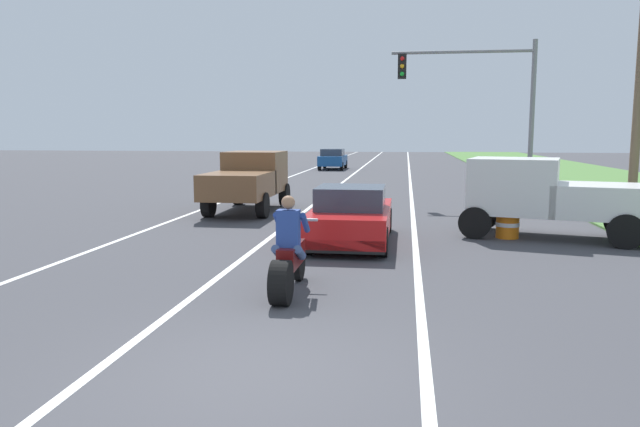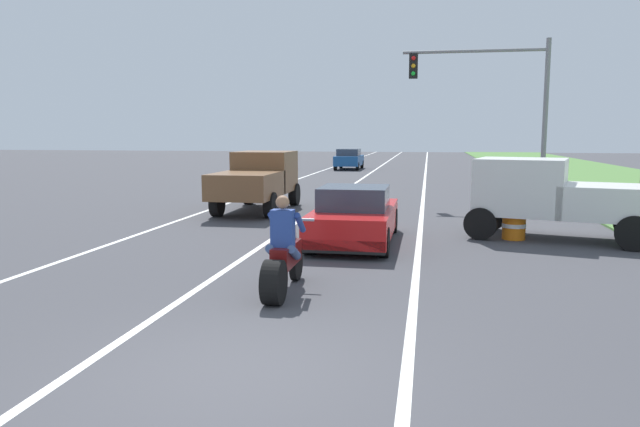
# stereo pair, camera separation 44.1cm
# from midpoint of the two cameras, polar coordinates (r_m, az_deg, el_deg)

# --- Properties ---
(ground_plane) EXTENTS (160.00, 160.00, 0.00)m
(ground_plane) POSITION_cam_midpoint_polar(r_m,az_deg,el_deg) (6.67, -5.97, -15.25)
(ground_plane) COLOR #424247
(lane_stripe_left_solid) EXTENTS (0.14, 120.00, 0.01)m
(lane_stripe_left_solid) POSITION_cam_midpoint_polar(r_m,az_deg,el_deg) (26.99, -5.08, 2.14)
(lane_stripe_left_solid) COLOR white
(lane_stripe_left_solid) RESTS_ON ground
(lane_stripe_right_solid) EXTENTS (0.14, 120.00, 0.01)m
(lane_stripe_right_solid) POSITION_cam_midpoint_polar(r_m,az_deg,el_deg) (26.02, 10.40, 1.84)
(lane_stripe_right_solid) COLOR white
(lane_stripe_right_solid) RESTS_ON ground
(lane_stripe_centre_dashed) EXTENTS (0.14, 120.00, 0.01)m
(lane_stripe_centre_dashed) POSITION_cam_midpoint_polar(r_m,az_deg,el_deg) (26.26, 2.52, 2.01)
(lane_stripe_centre_dashed) COLOR white
(lane_stripe_centre_dashed) RESTS_ON ground
(motorcycle_with_rider) EXTENTS (0.70, 2.21, 1.62)m
(motorcycle_with_rider) POSITION_cam_midpoint_polar(r_m,az_deg,el_deg) (9.62, -2.26, -4.35)
(motorcycle_with_rider) COLOR black
(motorcycle_with_rider) RESTS_ON ground
(sports_car_red) EXTENTS (1.84, 4.30, 1.37)m
(sports_car_red) POSITION_cam_midpoint_polar(r_m,az_deg,el_deg) (14.15, 4.25, -0.33)
(sports_car_red) COLOR red
(sports_car_red) RESTS_ON ground
(pickup_truck_left_lane_brown) EXTENTS (2.02, 4.80, 1.98)m
(pickup_truck_left_lane_brown) POSITION_cam_midpoint_polar(r_m,az_deg,el_deg) (20.12, -5.38, 3.40)
(pickup_truck_left_lane_brown) COLOR brown
(pickup_truck_left_lane_brown) RESTS_ON ground
(pickup_truck_right_shoulder_white) EXTENTS (5.14, 3.14, 1.98)m
(pickup_truck_right_shoulder_white) POSITION_cam_midpoint_polar(r_m,az_deg,el_deg) (15.79, 22.83, 1.67)
(pickup_truck_right_shoulder_white) COLOR silver
(pickup_truck_right_shoulder_white) RESTS_ON ground
(traffic_light_mast_near) EXTENTS (5.27, 0.34, 6.00)m
(traffic_light_mast_near) POSITION_cam_midpoint_polar(r_m,az_deg,el_deg) (23.19, 17.34, 10.91)
(traffic_light_mast_near) COLOR gray
(traffic_light_mast_near) RESTS_ON ground
(construction_barrel_nearest) EXTENTS (0.58, 0.58, 1.00)m
(construction_barrel_nearest) POSITION_cam_midpoint_polar(r_m,az_deg,el_deg) (15.47, 18.95, -0.51)
(construction_barrel_nearest) COLOR orange
(construction_barrel_nearest) RESTS_ON ground
(construction_barrel_mid) EXTENTS (0.58, 0.58, 1.00)m
(construction_barrel_mid) POSITION_cam_midpoint_polar(r_m,az_deg,el_deg) (19.17, 17.36, 1.07)
(construction_barrel_mid) COLOR orange
(construction_barrel_mid) RESTS_ON ground
(distant_car_far_ahead) EXTENTS (1.80, 4.00, 1.50)m
(distant_car_far_ahead) POSITION_cam_midpoint_polar(r_m,az_deg,el_deg) (43.67, 3.10, 5.28)
(distant_car_far_ahead) COLOR #194C8C
(distant_car_far_ahead) RESTS_ON ground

